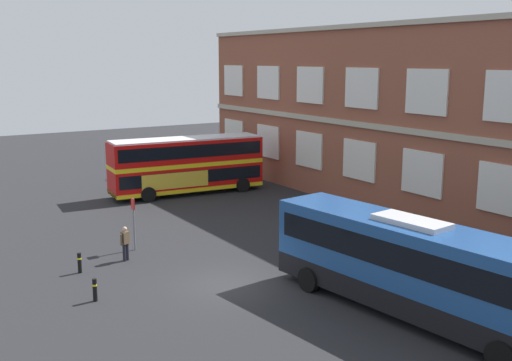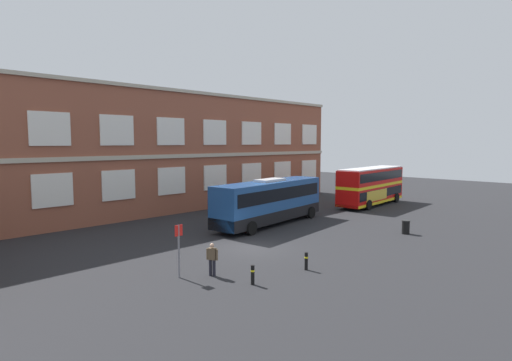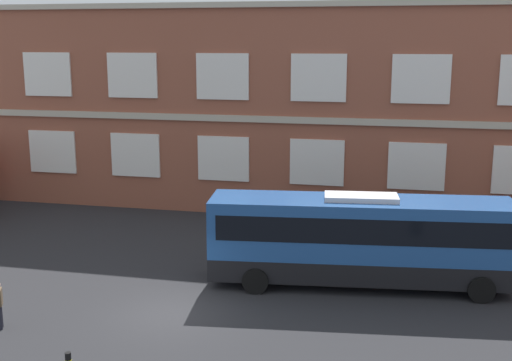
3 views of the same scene
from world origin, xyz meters
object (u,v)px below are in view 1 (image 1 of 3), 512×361
safety_bollard_east (95,289)px  bus_stand_flag (134,219)px  double_decker_near (187,164)px  touring_coach (409,267)px  waiting_passenger (125,242)px  safety_bollard_west (80,262)px

safety_bollard_east → bus_stand_flag: bearing=145.1°
double_decker_near → touring_coach: (23.73, -2.31, -0.24)m
touring_coach → bus_stand_flag: 14.41m
touring_coach → safety_bollard_east: touring_coach is taller
double_decker_near → safety_bollard_east: size_ratio=11.79×
waiting_passenger → bus_stand_flag: bearing=144.0°
bus_stand_flag → safety_bollard_east: (5.48, -3.82, -1.14)m
waiting_passenger → safety_bollard_east: 5.04m
double_decker_near → bus_stand_flag: 13.33m
touring_coach → waiting_passenger: (-11.83, -6.80, -0.98)m
touring_coach → safety_bollard_east: (-7.70, -9.65, -1.42)m
safety_bollard_west → safety_bollard_east: 3.65m
waiting_passenger → safety_bollard_west: (0.52, -2.40, -0.44)m
double_decker_near → touring_coach: 23.84m
bus_stand_flag → safety_bollard_east: bus_stand_flag is taller
safety_bollard_west → safety_bollard_east: size_ratio=1.00×
double_decker_near → safety_bollard_west: bearing=-42.9°
touring_coach → waiting_passenger: size_ratio=7.18×
double_decker_near → safety_bollard_east: (16.03, -11.96, -1.66)m
bus_stand_flag → touring_coach: bearing=23.9°
bus_stand_flag → safety_bollard_east: bearing=-34.9°
bus_stand_flag → waiting_passenger: bearing=-36.0°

